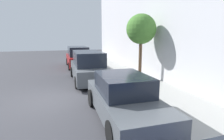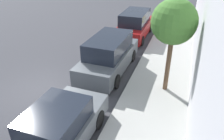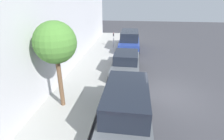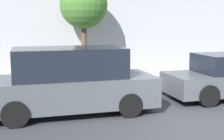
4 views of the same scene
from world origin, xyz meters
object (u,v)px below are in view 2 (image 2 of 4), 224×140
at_px(parked_minivan_fourth, 135,25).
at_px(parked_sedan_second, 56,132).
at_px(street_tree, 174,23).
at_px(parked_minivan_third, 109,55).
at_px(fire_hydrant, 164,21).

bearing_deg(parked_minivan_fourth, parked_sedan_second, -88.61).
bearing_deg(parked_sedan_second, street_tree, 57.71).
relative_size(parked_sedan_second, parked_minivan_fourth, 0.92).
xyz_separation_m(parked_minivan_third, street_tree, (3.12, -1.07, 2.32)).
height_order(parked_minivan_fourth, street_tree, street_tree).
relative_size(parked_sedan_second, street_tree, 1.12).
height_order(parked_minivan_third, parked_minivan_fourth, same).
bearing_deg(parked_minivan_fourth, street_tree, -64.92).
height_order(parked_sedan_second, fire_hydrant, parked_sedan_second).
height_order(street_tree, fire_hydrant, street_tree).
distance_m(parked_minivan_third, street_tree, 4.03).
relative_size(parked_minivan_fourth, fire_hydrant, 7.11).
bearing_deg(street_tree, parked_sedan_second, -122.29).
bearing_deg(fire_hydrant, parked_minivan_third, -100.92).
bearing_deg(street_tree, fire_hydrant, 97.92).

